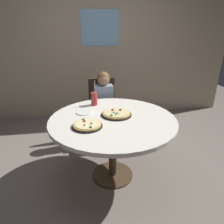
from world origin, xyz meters
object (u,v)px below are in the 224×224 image
Objects in this scene: dining_table at (113,125)px; diner_child at (105,114)px; pizza_cheese at (116,114)px; soda_cup at (94,99)px; pizza_veggie at (87,125)px; chair_wooden at (103,106)px; plate_small at (84,112)px.

dining_table is 0.79m from diner_child.
pizza_cheese is (0.05, 0.07, 0.10)m from dining_table.
soda_cup is (-0.16, 0.44, 0.17)m from dining_table.
dining_table is at bearing 30.78° from pizza_veggie.
chair_wooden is 0.92m from pizza_cheese.
soda_cup is (-0.22, 0.37, 0.06)m from pizza_cheese.
pizza_veggie is at bearing -144.04° from pizza_cheese.
soda_cup is at bearing 110.42° from dining_table.
dining_table is 1.42× the size of chair_wooden.
soda_cup is (-0.17, -0.33, 0.35)m from diner_child.
plate_small is (-0.30, 0.20, 0.09)m from dining_table.
dining_table is 4.39× the size of soda_cup.
plate_small is at bearing 160.63° from pizza_cheese.
diner_child is 6.01× the size of plate_small.
soda_cup reaches higher than pizza_veggie.
dining_table is 7.51× the size of plate_small.
dining_table is 0.14m from pizza_cheese.
dining_table is at bearing -33.43° from plate_small.
pizza_veggie is at bearing -149.22° from dining_table.
dining_table is at bearing -89.69° from chair_wooden.
pizza_veggie is at bearing -100.53° from soda_cup.
pizza_veggie reaches higher than plate_small.
diner_child reaches higher than pizza_veggie.
soda_cup is (0.11, 0.61, 0.06)m from pizza_veggie.
pizza_veggie is (-0.28, -0.16, 0.10)m from dining_table.
pizza_cheese is at bearing -86.31° from chair_wooden.
chair_wooden is at bearing 72.86° from soda_cup.
soda_cup reaches higher than pizza_cheese.
pizza_veggie is (-0.28, -0.94, 0.28)m from diner_child.
chair_wooden is 3.09× the size of soda_cup.
soda_cup reaches higher than plate_small.
pizza_veggie reaches higher than dining_table.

